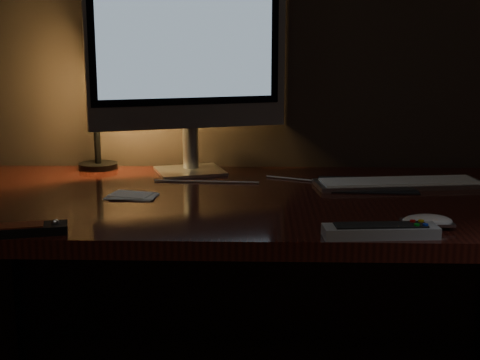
{
  "coord_description": "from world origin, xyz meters",
  "views": [
    {
      "loc": [
        0.03,
        0.25,
        1.14
      ],
      "look_at": [
        -0.01,
        1.73,
        0.82
      ],
      "focal_mm": 50.0,
      "sensor_mm": 36.0,
      "label": 1
    }
  ],
  "objects_px": {
    "desk": "(248,237)",
    "monitor": "(188,49)",
    "tv_remote": "(380,231)",
    "desk_lamp": "(100,81)",
    "media_remote": "(28,229)",
    "keyboard": "(399,183)",
    "mouse": "(427,223)"
  },
  "relations": [
    {
      "from": "keyboard",
      "to": "desk_lamp",
      "type": "xyz_separation_m",
      "value": [
        -0.82,
        0.18,
        0.25
      ]
    },
    {
      "from": "monitor",
      "to": "tv_remote",
      "type": "bearing_deg",
      "value": -73.2
    },
    {
      "from": "desk",
      "to": "desk_lamp",
      "type": "height_order",
      "value": "desk_lamp"
    },
    {
      "from": "monitor",
      "to": "media_remote",
      "type": "xyz_separation_m",
      "value": [
        -0.26,
        -0.62,
        -0.34
      ]
    },
    {
      "from": "desk",
      "to": "mouse",
      "type": "distance_m",
      "value": 0.53
    },
    {
      "from": "keyboard",
      "to": "mouse",
      "type": "height_order",
      "value": "mouse"
    },
    {
      "from": "monitor",
      "to": "keyboard",
      "type": "relative_size",
      "value": 1.35
    },
    {
      "from": "monitor",
      "to": "media_remote",
      "type": "bearing_deg",
      "value": -131.75
    },
    {
      "from": "desk",
      "to": "monitor",
      "type": "xyz_separation_m",
      "value": [
        -0.17,
        0.21,
        0.48
      ]
    },
    {
      "from": "monitor",
      "to": "tv_remote",
      "type": "relative_size",
      "value": 2.58
    },
    {
      "from": "mouse",
      "to": "media_remote",
      "type": "xyz_separation_m",
      "value": [
        -0.81,
        -0.07,
        0.0
      ]
    },
    {
      "from": "monitor",
      "to": "mouse",
      "type": "xyz_separation_m",
      "value": [
        0.55,
        -0.55,
        -0.34
      ]
    },
    {
      "from": "keyboard",
      "to": "desk_lamp",
      "type": "height_order",
      "value": "desk_lamp"
    },
    {
      "from": "keyboard",
      "to": "media_remote",
      "type": "bearing_deg",
      "value": -158.78
    },
    {
      "from": "desk",
      "to": "monitor",
      "type": "height_order",
      "value": "monitor"
    },
    {
      "from": "mouse",
      "to": "desk_lamp",
      "type": "relative_size",
      "value": 0.27
    },
    {
      "from": "desk_lamp",
      "to": "media_remote",
      "type": "bearing_deg",
      "value": -110.66
    },
    {
      "from": "keyboard",
      "to": "tv_remote",
      "type": "relative_size",
      "value": 1.91
    },
    {
      "from": "tv_remote",
      "to": "desk_lamp",
      "type": "bearing_deg",
      "value": 132.89
    },
    {
      "from": "monitor",
      "to": "mouse",
      "type": "bearing_deg",
      "value": -63.76
    },
    {
      "from": "mouse",
      "to": "tv_remote",
      "type": "bearing_deg",
      "value": -148.24
    },
    {
      "from": "monitor",
      "to": "desk_lamp",
      "type": "distance_m",
      "value": 0.27
    },
    {
      "from": "keyboard",
      "to": "media_remote",
      "type": "xyz_separation_m",
      "value": [
        -0.83,
        -0.46,
        0.0
      ]
    },
    {
      "from": "monitor",
      "to": "desk",
      "type": "bearing_deg",
      "value": -69.53
    },
    {
      "from": "monitor",
      "to": "desk_lamp",
      "type": "height_order",
      "value": "monitor"
    },
    {
      "from": "tv_remote",
      "to": "desk_lamp",
      "type": "distance_m",
      "value": 0.97
    },
    {
      "from": "keyboard",
      "to": "tv_remote",
      "type": "height_order",
      "value": "tv_remote"
    },
    {
      "from": "keyboard",
      "to": "desk_lamp",
      "type": "bearing_deg",
      "value": 160.19
    },
    {
      "from": "mouse",
      "to": "tv_remote",
      "type": "relative_size",
      "value": 0.45
    },
    {
      "from": "desk",
      "to": "media_remote",
      "type": "xyz_separation_m",
      "value": [
        -0.43,
        -0.41,
        0.14
      ]
    },
    {
      "from": "mouse",
      "to": "keyboard",
      "type": "bearing_deg",
      "value": 86.77
    },
    {
      "from": "tv_remote",
      "to": "media_remote",
      "type": "bearing_deg",
      "value": 175.37
    }
  ]
}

